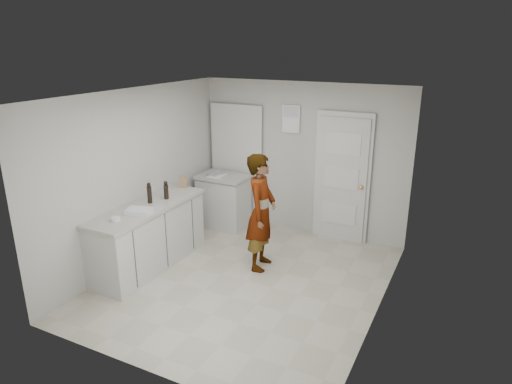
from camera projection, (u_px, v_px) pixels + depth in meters
The scene contains 12 objects.
ground at pixel (246, 281), 6.19m from camera, with size 4.00×4.00×0.00m, color #B0A994.
room_shell at pixel (291, 172), 7.59m from camera, with size 4.00×4.00×4.00m.
main_counter at pixel (149, 238), 6.50m from camera, with size 0.64×1.96×0.93m.
side_counter at pixel (224, 203), 7.90m from camera, with size 0.84×0.61×0.93m.
person at pixel (261, 212), 6.34m from camera, with size 0.61×0.40×1.67m, color silver.
cake_mix_box at pixel (183, 182), 7.08m from camera, with size 0.11×0.05×0.18m, color #9F754F.
spice_jar at pixel (168, 194), 6.68m from camera, with size 0.05×0.05×0.08m, color tan.
oil_cruet_a at pixel (166, 190), 6.56m from camera, with size 0.07×0.07×0.27m.
oil_cruet_b at pixel (149, 193), 6.40m from camera, with size 0.07×0.07×0.30m.
baking_dish at pixel (139, 211), 6.05m from camera, with size 0.38×0.32×0.06m.
egg_bowl at pixel (116, 219), 5.80m from camera, with size 0.12×0.12×0.05m.
papers at pixel (217, 175), 7.73m from camera, with size 0.24×0.31×0.01m, color white.
Camera 1 is at (2.58, -4.84, 3.11)m, focal length 32.00 mm.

